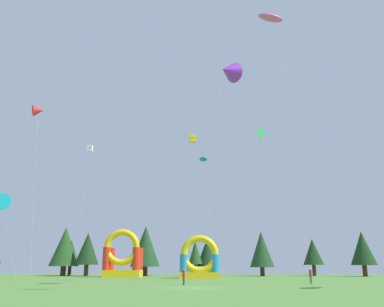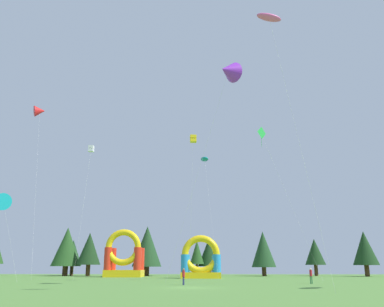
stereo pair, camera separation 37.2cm
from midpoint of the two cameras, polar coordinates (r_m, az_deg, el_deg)
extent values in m
plane|color=#548438|center=(37.60, -0.06, -17.94)|extent=(120.00, 120.00, 0.00)
cube|color=yellow|center=(54.51, 0.37, 1.79)|extent=(0.89, 0.89, 0.42)
cube|color=yellow|center=(54.66, 0.37, 2.29)|extent=(0.89, 0.89, 0.42)
cylinder|color=silver|center=(55.72, 0.08, -7.78)|extent=(0.76, 6.22, 17.96)
cone|color=purple|center=(44.51, 5.24, 11.24)|extent=(3.09, 3.09, 2.39)
cylinder|color=silver|center=(44.03, 0.85, -3.42)|extent=(6.91, 6.61, 21.57)
cube|color=white|center=(64.92, -13.51, 0.43)|extent=(0.74, 0.74, 0.43)
cube|color=white|center=(65.05, -13.49, 0.86)|extent=(0.74, 0.74, 0.43)
cylinder|color=silver|center=(61.23, -14.58, -7.45)|extent=(0.11, 4.03, 19.05)
cone|color=#19B7CC|center=(54.10, -24.25, -6.16)|extent=(2.51, 2.41, 2.03)
cylinder|color=silver|center=(53.57, -23.48, -11.05)|extent=(2.28, 0.83, 9.04)
ellipsoid|color=#EA599E|center=(35.26, 10.83, 17.86)|extent=(2.18, 1.30, 0.72)
cylinder|color=silver|center=(31.71, 14.91, 1.13)|extent=(3.69, 0.98, 20.88)
cone|color=red|center=(74.96, -20.03, 5.49)|extent=(2.69, 2.64, 2.18)
cylinder|color=silver|center=(65.80, -20.46, -3.94)|extent=(5.58, 10.32, 27.08)
pyramid|color=green|center=(57.25, 9.58, 2.69)|extent=(1.05, 0.98, 1.24)
cylinder|color=green|center=(56.91, 9.69, 1.80)|extent=(0.04, 0.04, 1.90)
cylinder|color=silver|center=(55.47, 13.57, -6.70)|extent=(6.73, 0.33, 19.16)
ellipsoid|color=#0C7F7A|center=(73.86, 1.87, -0.78)|extent=(2.04, 3.64, 1.36)
cylinder|color=silver|center=(67.66, 2.74, -8.13)|extent=(1.89, 8.82, 20.15)
cylinder|color=#33723F|center=(47.33, 16.17, -16.33)|extent=(0.13, 0.13, 0.78)
cylinder|color=#33723F|center=(47.34, 16.36, -16.31)|extent=(0.13, 0.13, 0.78)
cylinder|color=#B21E26|center=(47.32, 16.20, -15.48)|extent=(0.31, 0.31, 0.62)
sphere|color=beige|center=(47.32, 16.17, -14.98)|extent=(0.21, 0.21, 0.21)
cylinder|color=navy|center=(43.00, -0.86, -17.07)|extent=(0.15, 0.15, 0.77)
cylinder|color=navy|center=(42.86, -0.96, -17.08)|extent=(0.15, 0.15, 0.77)
cylinder|color=#B21E26|center=(42.91, -0.91, -16.16)|extent=(0.36, 0.36, 0.61)
sphere|color=#9E704C|center=(42.91, -0.91, -15.61)|extent=(0.21, 0.21, 0.21)
cube|color=yellow|center=(66.14, 1.41, -16.34)|extent=(6.02, 4.56, 0.89)
cylinder|color=#268CD8|center=(64.55, -0.79, -14.83)|extent=(1.28, 1.28, 2.59)
cylinder|color=#268CD8|center=(64.50, 3.56, -14.80)|extent=(1.28, 1.28, 2.59)
cylinder|color=#268CD8|center=(67.83, -0.66, -14.85)|extent=(1.28, 1.28, 2.59)
cylinder|color=#268CD8|center=(67.79, 3.49, -14.82)|extent=(1.28, 1.28, 2.59)
torus|color=yellow|center=(64.50, 1.38, -13.68)|extent=(5.76, 1.02, 5.76)
cube|color=yellow|center=(73.87, -9.15, -15.94)|extent=(6.26, 4.64, 1.14)
cylinder|color=red|center=(72.74, -11.30, -13.96)|extent=(1.30, 1.30, 3.68)
cylinder|color=red|center=(71.80, -7.33, -14.11)|extent=(1.30, 1.30, 3.68)
cylinder|color=red|center=(76.00, -10.73, -14.02)|extent=(1.30, 1.30, 3.68)
cylinder|color=red|center=(75.10, -6.92, -14.16)|extent=(1.30, 1.30, 3.68)
torus|color=yellow|center=(72.28, -9.26, -12.58)|extent=(6.00, 1.04, 6.00)
cylinder|color=#4C331E|center=(84.69, -16.90, -15.17)|extent=(1.00, 1.00, 1.76)
cone|color=#234C1E|center=(84.76, -16.66, -12.13)|extent=(5.53, 5.53, 7.25)
cylinder|color=#4C331E|center=(87.23, -16.07, -15.18)|extent=(0.66, 0.66, 1.83)
cone|color=#1E4221|center=(87.26, -15.91, -12.97)|extent=(3.66, 3.66, 4.93)
cylinder|color=#4C331E|center=(81.96, -13.96, -15.29)|extent=(0.79, 0.79, 2.02)
cone|color=#193819|center=(82.02, -13.78, -12.55)|extent=(4.40, 4.40, 5.84)
cylinder|color=#4C331E|center=(81.10, -6.13, -15.77)|extent=(1.00, 1.00, 1.67)
cone|color=#1E4221|center=(81.17, -6.04, -12.53)|extent=(5.56, 5.56, 7.51)
cylinder|color=#4C331E|center=(77.68, 0.83, -15.71)|extent=(0.46, 0.46, 2.13)
cone|color=#234C1E|center=(77.71, 0.82, -13.37)|extent=(2.57, 2.57, 4.22)
cylinder|color=#4C331E|center=(79.40, 2.55, -15.83)|extent=(0.75, 0.75, 1.74)
cone|color=#193819|center=(79.44, 2.52, -13.33)|extent=(4.19, 4.19, 5.19)
cylinder|color=#4C331E|center=(80.80, 10.01, -15.67)|extent=(0.82, 0.82, 1.58)
cone|color=#1E4221|center=(80.85, 9.87, -12.79)|extent=(4.54, 4.54, 6.55)
cylinder|color=#4C331E|center=(83.97, 16.79, -15.10)|extent=(0.68, 0.68, 2.00)
cone|color=#193819|center=(84.01, 16.61, -12.78)|extent=(3.80, 3.80, 4.81)
cylinder|color=#4C331E|center=(83.13, 23.01, -14.59)|extent=(0.82, 0.82, 1.95)
cone|color=#193819|center=(83.19, 22.72, -11.86)|extent=(4.55, 4.55, 6.00)
camera|label=1|loc=(0.19, -89.77, -0.06)|focal=38.88mm
camera|label=2|loc=(0.19, 90.23, 0.06)|focal=38.88mm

